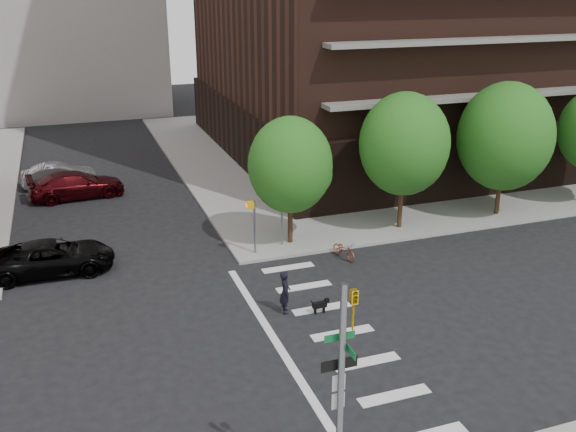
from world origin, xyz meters
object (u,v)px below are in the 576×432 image
(parked_car_black, at_px, (53,257))
(parked_car_silver, at_px, (59,175))
(parked_car_maroon, at_px, (76,185))
(scooter, at_px, (344,250))
(dog_walker, at_px, (285,292))
(traffic_signal, at_px, (341,416))

(parked_car_black, bearing_deg, parked_car_silver, -0.67)
(parked_car_maroon, xyz_separation_m, scooter, (11.33, -13.28, -0.37))
(parked_car_black, xyz_separation_m, dog_walker, (8.48, -6.80, 0.13))
(parked_car_black, relative_size, parked_car_maroon, 0.97)
(traffic_signal, bearing_deg, scooter, 65.25)
(traffic_signal, distance_m, scooter, 15.19)
(parked_car_maroon, xyz_separation_m, parked_car_silver, (-0.95, 2.66, -0.06))
(traffic_signal, bearing_deg, parked_car_black, 111.42)
(traffic_signal, xyz_separation_m, parked_car_black, (-6.47, 16.50, -1.96))
(scooter, bearing_deg, dog_walker, -151.14)
(parked_car_silver, distance_m, dog_walker, 21.44)
(traffic_signal, relative_size, parked_car_black, 1.13)
(parked_car_black, height_order, dog_walker, dog_walker)
(traffic_signal, relative_size, parked_car_maroon, 1.10)
(parked_car_black, relative_size, scooter, 3.34)
(parked_car_silver, distance_m, scooter, 20.12)
(traffic_signal, xyz_separation_m, scooter, (6.29, 13.64, -2.28))
(parked_car_silver, bearing_deg, dog_walker, -161.00)
(parked_car_silver, bearing_deg, scooter, -145.30)
(scooter, distance_m, dog_walker, 5.84)
(traffic_signal, bearing_deg, dog_walker, 78.32)
(parked_car_black, xyz_separation_m, parked_car_maroon, (1.44, 10.43, 0.05))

